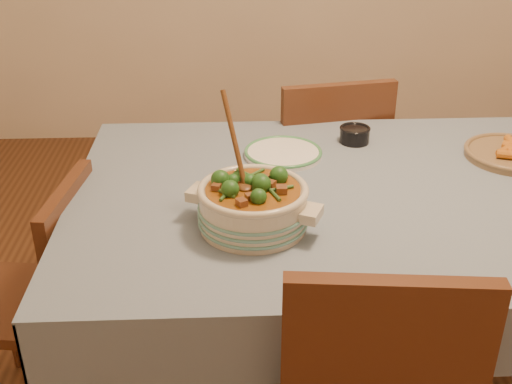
% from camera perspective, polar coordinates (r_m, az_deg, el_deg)
% --- Properties ---
extents(dining_table, '(1.68, 1.08, 0.76)m').
position_cam_1_polar(dining_table, '(1.86, 10.11, -2.32)').
color(dining_table, brown).
rests_on(dining_table, floor).
extents(stew_casserole, '(0.35, 0.35, 0.32)m').
position_cam_1_polar(stew_casserole, '(1.58, -0.28, -0.94)').
color(stew_casserole, beige).
rests_on(stew_casserole, dining_table).
extents(white_plate, '(0.26, 0.26, 0.02)m').
position_cam_1_polar(white_plate, '(1.99, 2.43, 3.50)').
color(white_plate, white).
rests_on(white_plate, dining_table).
extents(condiment_bowl, '(0.11, 0.11, 0.05)m').
position_cam_1_polar(condiment_bowl, '(2.11, 8.77, 5.14)').
color(condiment_bowl, black).
rests_on(condiment_bowl, dining_table).
extents(fried_plate, '(0.35, 0.35, 0.05)m').
position_cam_1_polar(fried_plate, '(2.13, 21.82, 3.31)').
color(fried_plate, olive).
rests_on(fried_plate, dining_table).
extents(chair_far, '(0.48, 0.48, 0.89)m').
position_cam_1_polar(chair_far, '(2.50, 6.17, 1.86)').
color(chair_far, '#522A19').
rests_on(chair_far, floor).
extents(chair_left, '(0.41, 0.41, 0.79)m').
position_cam_1_polar(chair_left, '(2.01, -17.99, -8.30)').
color(chair_left, '#522A19').
rests_on(chair_left, floor).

